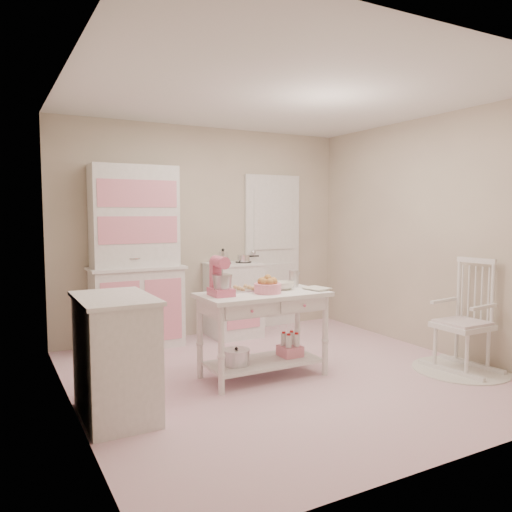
# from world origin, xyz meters

# --- Properties ---
(room_shell) EXTENTS (3.84, 3.84, 2.62)m
(room_shell) POSITION_xyz_m (0.00, 0.00, 1.65)
(room_shell) COLOR pink
(room_shell) RESTS_ON ground
(door) EXTENTS (0.82, 0.05, 2.04)m
(door) POSITION_xyz_m (0.95, 1.87, 1.02)
(door) COLOR white
(door) RESTS_ON ground
(hutch) EXTENTS (1.06, 0.50, 2.08)m
(hutch) POSITION_xyz_m (-0.96, 1.66, 1.04)
(hutch) COLOR white
(hutch) RESTS_ON ground
(stove) EXTENTS (0.62, 0.57, 0.92)m
(stove) POSITION_xyz_m (0.24, 1.61, 0.46)
(stove) COLOR white
(stove) RESTS_ON ground
(base_cabinet) EXTENTS (0.54, 0.84, 0.92)m
(base_cabinet) POSITION_xyz_m (-1.63, -0.20, 0.46)
(base_cabinet) COLOR white
(base_cabinet) RESTS_ON ground
(lace_rug) EXTENTS (0.92, 0.92, 0.01)m
(lace_rug) POSITION_xyz_m (1.59, -0.70, 0.01)
(lace_rug) COLOR white
(lace_rug) RESTS_ON ground
(rocking_chair) EXTENTS (0.56, 0.77, 1.10)m
(rocking_chair) POSITION_xyz_m (1.59, -0.70, 0.55)
(rocking_chair) COLOR white
(rocking_chair) RESTS_ON ground
(work_table) EXTENTS (1.20, 0.60, 0.80)m
(work_table) POSITION_xyz_m (-0.21, 0.07, 0.40)
(work_table) COLOR white
(work_table) RESTS_ON ground
(stand_mixer) EXTENTS (0.20, 0.28, 0.34)m
(stand_mixer) POSITION_xyz_m (-0.63, 0.09, 0.97)
(stand_mixer) COLOR #DD5D7D
(stand_mixer) RESTS_ON work_table
(cookie_tray) EXTENTS (0.34, 0.24, 0.02)m
(cookie_tray) POSITION_xyz_m (-0.36, 0.25, 0.81)
(cookie_tray) COLOR silver
(cookie_tray) RESTS_ON work_table
(bread_basket) EXTENTS (0.25, 0.25, 0.09)m
(bread_basket) POSITION_xyz_m (-0.19, 0.02, 0.85)
(bread_basket) COLOR pink
(bread_basket) RESTS_ON work_table
(mixing_bowl) EXTENTS (0.23, 0.23, 0.07)m
(mixing_bowl) POSITION_xyz_m (0.05, 0.15, 0.84)
(mixing_bowl) COLOR white
(mixing_bowl) RESTS_ON work_table
(metal_pitcher) EXTENTS (0.10, 0.10, 0.17)m
(metal_pitcher) POSITION_xyz_m (0.23, 0.23, 0.89)
(metal_pitcher) COLOR silver
(metal_pitcher) RESTS_ON work_table
(recipe_book) EXTENTS (0.22, 0.27, 0.02)m
(recipe_book) POSITION_xyz_m (0.24, -0.05, 0.81)
(recipe_book) COLOR white
(recipe_book) RESTS_ON work_table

